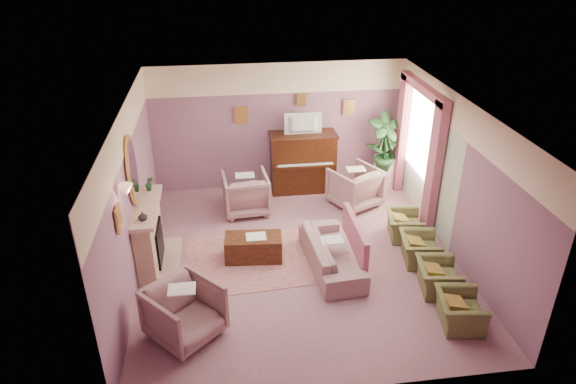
{
  "coord_description": "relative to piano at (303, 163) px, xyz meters",
  "views": [
    {
      "loc": [
        -1.22,
        -7.55,
        5.27
      ],
      "look_at": [
        -0.14,
        0.4,
        1.13
      ],
      "focal_mm": 32.0,
      "sensor_mm": 36.0,
      "label": 1
    }
  ],
  "objects": [
    {
      "name": "wall_back",
      "position": [
        -0.5,
        0.32,
        0.75
      ],
      "size": [
        5.5,
        0.02,
        2.8
      ],
      "primitive_type": "cube",
      "color": "#72506F",
      "rests_on": "floor"
    },
    {
      "name": "floral_armchair_left",
      "position": [
        -1.33,
        -0.85,
        -0.18
      ],
      "size": [
        0.9,
        0.9,
        0.94
      ],
      "primitive_type": "imported",
      "color": "gray",
      "rests_on": "floor"
    },
    {
      "name": "area_rug",
      "position": [
        -1.24,
        -2.66,
        -0.64
      ],
      "size": [
        2.61,
        1.95,
        0.01
      ],
      "primitive_type": "cube",
      "rotation": [
        0.0,
        0.0,
        0.06
      ],
      "color": "#A96562",
      "rests_on": "floor"
    },
    {
      "name": "olive_chair_d",
      "position": [
        1.59,
        -2.24,
        -0.33
      ],
      "size": [
        0.53,
        0.75,
        0.65
      ],
      "primitive_type": "imported",
      "color": "brown",
      "rests_on": "floor"
    },
    {
      "name": "print_back_right",
      "position": [
        1.05,
        0.28,
        1.13
      ],
      "size": [
        0.26,
        0.03,
        0.34
      ],
      "primitive_type": "cube",
      "color": "gold",
      "rests_on": "wall_back"
    },
    {
      "name": "mantel_vase",
      "position": [
        -3.05,
        -2.98,
        0.58
      ],
      "size": [
        0.16,
        0.16,
        0.16
      ],
      "primitive_type": "imported",
      "color": "#F5E1B9",
      "rests_on": "mantel_shelf"
    },
    {
      "name": "piano_keyshelf",
      "position": [
        -0.0,
        -0.35,
        0.07
      ],
      "size": [
        1.3,
        0.12,
        0.06
      ],
      "primitive_type": "cube",
      "color": "black",
      "rests_on": "piano"
    },
    {
      "name": "mantel_shelf",
      "position": [
        -3.06,
        -2.48,
        0.47
      ],
      "size": [
        0.4,
        1.55,
        0.07
      ],
      "primitive_type": "cube",
      "color": "tan",
      "rests_on": "fireplace_surround"
    },
    {
      "name": "fireplace_inset",
      "position": [
        -2.99,
        -2.48,
        -0.25
      ],
      "size": [
        0.18,
        0.72,
        0.68
      ],
      "primitive_type": "cube",
      "color": "black",
      "rests_on": "floor"
    },
    {
      "name": "piano_top",
      "position": [
        0.0,
        0.0,
        0.66
      ],
      "size": [
        1.45,
        0.65,
        0.04
      ],
      "primitive_type": "cube",
      "color": "black",
      "rests_on": "piano"
    },
    {
      "name": "window_blind",
      "position": [
        2.2,
        -1.13,
        1.05
      ],
      "size": [
        0.03,
        1.4,
        1.8
      ],
      "primitive_type": "cube",
      "color": "white",
      "rests_on": "wall_right"
    },
    {
      "name": "ceiling",
      "position": [
        -0.5,
        -2.68,
        2.15
      ],
      "size": [
        5.5,
        6.0,
        0.01
      ],
      "primitive_type": "cube",
      "color": "white",
      "rests_on": "wall_back"
    },
    {
      "name": "hearth",
      "position": [
        -2.89,
        -2.48,
        -0.64
      ],
      "size": [
        0.55,
        1.5,
        0.02
      ],
      "primitive_type": "cube",
      "color": "tan",
      "rests_on": "floor"
    },
    {
      "name": "picture_rail_band",
      "position": [
        -0.5,
        0.31,
        1.82
      ],
      "size": [
        5.5,
        0.01,
        0.65
      ],
      "primitive_type": "cube",
      "color": "#F5E1B9",
      "rests_on": "wall_back"
    },
    {
      "name": "stripe_panel",
      "position": [
        2.23,
        -1.38,
        0.42
      ],
      "size": [
        0.01,
        3.0,
        2.15
      ],
      "primitive_type": "cube",
      "color": "beige",
      "rests_on": "wall_right"
    },
    {
      "name": "wall_front",
      "position": [
        -0.5,
        -5.68,
        0.75
      ],
      "size": [
        5.5,
        0.02,
        2.8
      ],
      "primitive_type": "cube",
      "color": "#72506F",
      "rests_on": "floor"
    },
    {
      "name": "fire_ember",
      "position": [
        -2.95,
        -2.48,
        -0.43
      ],
      "size": [
        0.06,
        0.54,
        0.1
      ],
      "primitive_type": "cube",
      "color": "#ED5023",
      "rests_on": "floor"
    },
    {
      "name": "table_paper",
      "position": [
        -1.25,
        -2.58,
        -0.2
      ],
      "size": [
        0.35,
        0.28,
        0.01
      ],
      "primitive_type": "cube",
      "color": "silver",
      "rests_on": "coffee_table"
    },
    {
      "name": "curtain_right",
      "position": [
        2.12,
        -0.21,
        0.65
      ],
      "size": [
        0.16,
        0.34,
        2.6
      ],
      "primitive_type": "cube",
      "color": "#A85166",
      "rests_on": "floor"
    },
    {
      "name": "olive_chair_a",
      "position": [
        1.59,
        -4.7,
        -0.33
      ],
      "size": [
        0.53,
        0.75,
        0.65
      ],
      "primitive_type": "imported",
      "color": "brown",
      "rests_on": "floor"
    },
    {
      "name": "floor",
      "position": [
        -0.5,
        -2.68,
        -0.65
      ],
      "size": [
        5.5,
        6.0,
        0.01
      ],
      "primitive_type": "cube",
      "color": "#93636E",
      "rests_on": "ground"
    },
    {
      "name": "piano",
      "position": [
        0.0,
        0.0,
        0.0
      ],
      "size": [
        1.4,
        0.6,
        1.3
      ],
      "primitive_type": "cube",
      "color": "black",
      "rests_on": "floor"
    },
    {
      "name": "sofa_throw",
      "position": [
        0.42,
        -3.01,
        -0.05
      ],
      "size": [
        0.1,
        1.43,
        0.52
      ],
      "primitive_type": "cube",
      "color": "#A85166",
      "rests_on": "sofa"
    },
    {
      "name": "sconce_shade",
      "position": [
        -3.12,
        -3.53,
        1.33
      ],
      "size": [
        0.2,
        0.2,
        0.16
      ],
      "primitive_type": "cone",
      "color": "#E59F76",
      "rests_on": "wall_left"
    },
    {
      "name": "olive_chair_c",
      "position": [
        1.59,
        -3.06,
        -0.33
      ],
      "size": [
        0.53,
        0.75,
        0.65
      ],
      "primitive_type": "imported",
      "color": "brown",
      "rests_on": "floor"
    },
    {
      "name": "mirror_glass",
      "position": [
        -3.17,
        -2.48,
        1.15
      ],
      "size": [
        0.01,
        0.6,
        1.06
      ],
      "primitive_type": "ellipsoid",
      "color": "white",
      "rests_on": "wall_left"
    },
    {
      "name": "wall_right",
      "position": [
        2.25,
        -2.68,
        0.75
      ],
      "size": [
        0.02,
        6.0,
        2.8
      ],
      "primitive_type": "cube",
      "color": "#72506F",
      "rests_on": "floor"
    },
    {
      "name": "television",
      "position": [
        0.0,
        -0.05,
        0.95
      ],
      "size": [
        0.8,
        0.12,
        0.48
      ],
      "primitive_type": "imported",
      "color": "black",
      "rests_on": "piano"
    },
    {
      "name": "piano_keys",
      "position": [
        0.0,
        -0.35,
        0.11
      ],
      "size": [
        1.2,
        0.08,
        0.02
      ],
      "primitive_type": "cube",
      "color": "silver",
      "rests_on": "piano"
    },
    {
      "name": "pelmet",
      "position": [
        2.12,
        -1.13,
        1.91
      ],
      "size": [
        0.16,
        2.2,
        0.16
      ],
      "primitive_type": "cube",
      "color": "#A85166",
      "rests_on": "wall_right"
    },
    {
      "name": "palm_plant",
      "position": [
        1.78,
        -0.16,
        0.41
      ],
      "size": [
        0.76,
        0.76,
        1.44
      ],
      "primitive_type": "imported",
      "color": "#214C23",
      "rests_on": "palm_pot"
    },
    {
      "name": "side_plant_small",
      "position": [
        2.0,
        -0.14,
        0.19
      ],
      "size": [
        0.16,
        0.16,
        0.28
      ],
      "primitive_type": "imported",
      "color": "#214C23",
      "rests_on": "side_table"
    },
    {
      "name": "mantel_plant",
      "position": [
        -3.05,
        -1.93,
        0.64
      ],
      "size": [
        0.16,
        0.16,
        0.28
      ],
      "primitive_type": "imported",
      "color": "#214C23",
      "rests_on": "mantel_shelf"
    },
    {
      "name": "floral_armchair_front",
      "position": [
        -2.41,
        -4.4,
        -0.18
      ],
      "size": [
        0.9,
        0.9,
        0.94
      ],
      "primitive_type": "imported",
      "color": "gray",
      "rests_on": "floor"
    },
    {
      "name": "fireplace_surround",
      "position": [
        -3.09,
        -2.48,
        -0.1
      ],
      "size": [
        0.3,
        1.4,
        1.1
      ],
      "primitive_type": "cube",
      "color": "tan",
      "rests_on": "floor"
    },
    {
      "name": "floral_armchair_right",
      "position": [
        0.97,
        -0.87,
        -0.18
      ],
      "size": [
        0.9,
        0.9,
        0.94
      ],
      "primitive_type": "imported",
      "color": "gray",
      "rests_on": "floor"
    },
    {
      "name": "print_left_wall",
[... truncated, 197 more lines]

